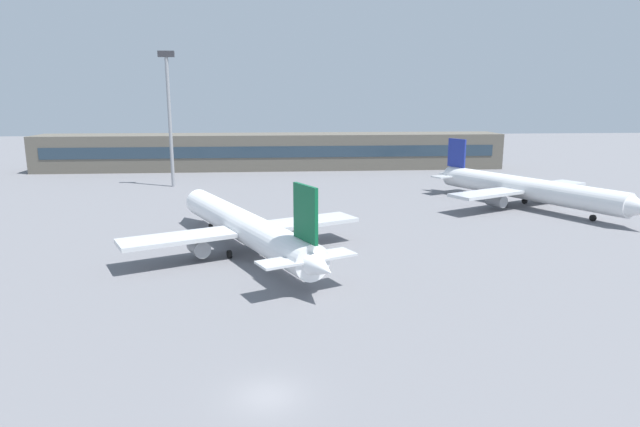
% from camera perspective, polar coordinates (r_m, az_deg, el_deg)
% --- Properties ---
extents(ground_plane, '(400.00, 400.00, 0.00)m').
position_cam_1_polar(ground_plane, '(73.22, -5.12, -2.38)').
color(ground_plane, slate).
extents(terminal_building, '(118.13, 12.13, 9.00)m').
position_cam_1_polar(terminal_building, '(141.91, -4.97, 6.51)').
color(terminal_building, '#5B564C').
rests_on(terminal_building, ground_plane).
extents(airplane_near, '(28.30, 39.23, 10.37)m').
position_cam_1_polar(airplane_near, '(66.00, -8.19, -1.25)').
color(airplane_near, white).
rests_on(airplane_near, ground_plane).
extents(airplane_mid, '(28.45, 39.31, 10.51)m').
position_cam_1_polar(airplane_mid, '(97.61, 20.90, 2.44)').
color(airplane_mid, silver).
rests_on(airplane_mid, ground_plane).
extents(floodlight_tower_west, '(3.20, 0.80, 27.28)m').
position_cam_1_polar(floodlight_tower_west, '(116.11, -15.55, 10.41)').
color(floodlight_tower_west, gray).
rests_on(floodlight_tower_west, ground_plane).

